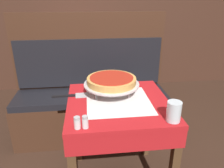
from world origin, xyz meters
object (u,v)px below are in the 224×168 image
object	(u,v)px
dining_table_front	(118,114)
dining_table_rear	(80,56)
water_glass_near	(174,111)
condiment_caddy	(78,47)
salt_shaker	(77,123)
booth_bench	(92,102)
deep_dish_pizza	(112,80)
napkin_holder	(108,79)
pepper_shaker	(85,122)
pizza_server	(72,96)
pizza_pan_stand	(112,85)

from	to	relation	value
dining_table_front	dining_table_rear	bearing A→B (deg)	100.71
water_glass_near	condiment_caddy	size ratio (longest dim) A/B	0.78
dining_table_rear	salt_shaker	distance (m)	1.87
booth_bench	deep_dish_pizza	xyz separation A→B (m)	(0.14, -0.61, 0.48)
dining_table_front	deep_dish_pizza	bearing A→B (deg)	108.97
dining_table_rear	napkin_holder	world-z (taller)	napkin_holder
salt_shaker	napkin_holder	world-z (taller)	napkin_holder
water_glass_near	salt_shaker	xyz separation A→B (m)	(-0.54, -0.01, -0.03)
pepper_shaker	napkin_holder	xyz separation A→B (m)	(0.19, 0.60, 0.01)
dining_table_front	pepper_shaker	bearing A→B (deg)	-127.05
dining_table_rear	pizza_server	distance (m)	1.46
booth_bench	pepper_shaker	xyz separation A→B (m)	(-0.05, -1.01, 0.40)
deep_dish_pizza	condiment_caddy	xyz separation A→B (m)	(-0.27, 1.40, -0.07)
dining_table_front	deep_dish_pizza	distance (m)	0.24
dining_table_front	condiment_caddy	size ratio (longest dim) A/B	4.80
pizza_server	water_glass_near	world-z (taller)	water_glass_near
dining_table_front	napkin_holder	bearing A→B (deg)	97.19
deep_dish_pizza	condiment_caddy	size ratio (longest dim) A/B	2.27
booth_bench	water_glass_near	world-z (taller)	booth_bench
salt_shaker	condiment_caddy	world-z (taller)	condiment_caddy
dining_table_rear	deep_dish_pizza	bearing A→B (deg)	-79.88
pizza_pan_stand	condiment_caddy	xyz separation A→B (m)	(-0.27, 1.40, -0.04)
pizza_pan_stand	condiment_caddy	bearing A→B (deg)	100.91
dining_table_front	water_glass_near	bearing A→B (deg)	-45.49
deep_dish_pizza	salt_shaker	distance (m)	0.47
pizza_pan_stand	napkin_holder	size ratio (longest dim) A/B	3.91
dining_table_front	water_glass_near	size ratio (longest dim) A/B	6.16
napkin_holder	deep_dish_pizza	bearing A→B (deg)	-89.22
booth_bench	pizza_server	world-z (taller)	booth_bench
dining_table_front	booth_bench	world-z (taller)	booth_bench
dining_table_front	salt_shaker	world-z (taller)	salt_shaker
deep_dish_pizza	dining_table_rear	bearing A→B (deg)	100.12
deep_dish_pizza	water_glass_near	xyz separation A→B (m)	(0.31, -0.38, -0.05)
booth_bench	salt_shaker	size ratio (longest dim) A/B	21.81
booth_bench	salt_shaker	distance (m)	1.09
booth_bench	salt_shaker	bearing A→B (deg)	-95.30
booth_bench	water_glass_near	bearing A→B (deg)	-65.69
booth_bench	condiment_caddy	size ratio (longest dim) A/B	9.93
pizza_pan_stand	condiment_caddy	world-z (taller)	condiment_caddy
dining_table_rear	pizza_pan_stand	xyz separation A→B (m)	(0.26, -1.46, 0.17)
dining_table_front	pizza_server	xyz separation A→B (m)	(-0.32, 0.11, 0.11)
water_glass_near	napkin_holder	distance (m)	0.66
dining_table_rear	pizza_server	size ratio (longest dim) A/B	2.93
pizza_pan_stand	water_glass_near	world-z (taller)	water_glass_near
dining_table_rear	water_glass_near	size ratio (longest dim) A/B	6.49
booth_bench	pizza_pan_stand	size ratio (longest dim) A/B	3.87
booth_bench	condiment_caddy	xyz separation A→B (m)	(-0.13, 0.78, 0.40)
dining_table_rear	pizza_server	world-z (taller)	pizza_server
booth_bench	condiment_caddy	distance (m)	0.89
dining_table_rear	booth_bench	xyz separation A→B (m)	(0.12, -0.85, -0.27)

